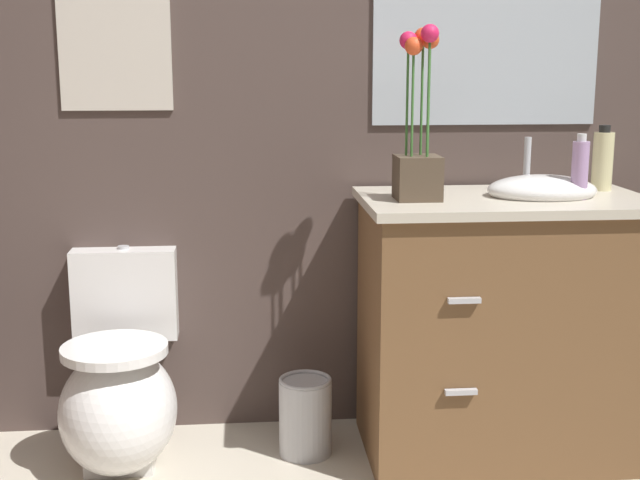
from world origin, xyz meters
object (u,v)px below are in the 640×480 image
(toilet, at_px, (120,393))
(vanity_cabinet, at_px, (501,323))
(flower_vase, at_px, (418,144))
(lotion_bottle, at_px, (603,160))
(wall_poster, at_px, (115,42))
(soap_bottle, at_px, (580,169))
(trash_bin, at_px, (305,415))
(wall_mirror, at_px, (487,23))

(toilet, distance_m, vanity_cabinet, 1.29)
(flower_vase, relative_size, lotion_bottle, 2.45)
(toilet, height_order, vanity_cabinet, vanity_cabinet)
(vanity_cabinet, xyz_separation_m, wall_poster, (-1.28, 0.29, 0.93))
(soap_bottle, xyz_separation_m, trash_bin, (-0.87, 0.10, -0.85))
(toilet, height_order, lotion_bottle, lotion_bottle)
(toilet, height_order, trash_bin, toilet)
(toilet, height_order, soap_bottle, soap_bottle)
(soap_bottle, bearing_deg, toilet, 176.30)
(flower_vase, xyz_separation_m, wall_poster, (-0.97, 0.32, 0.32))
(flower_vase, bearing_deg, soap_bottle, -4.37)
(trash_bin, distance_m, wall_poster, 1.42)
(toilet, relative_size, lotion_bottle, 3.11)
(flower_vase, bearing_deg, vanity_cabinet, 5.76)
(flower_vase, height_order, trash_bin, flower_vase)
(lotion_bottle, bearing_deg, trash_bin, -175.19)
(toilet, distance_m, wall_mirror, 1.78)
(lotion_bottle, distance_m, wall_poster, 1.70)
(toilet, bearing_deg, flower_vase, -3.35)
(flower_vase, distance_m, wall_poster, 1.07)
(soap_bottle, bearing_deg, flower_vase, 175.63)
(vanity_cabinet, relative_size, wall_poster, 2.34)
(toilet, relative_size, wall_mirror, 0.86)
(toilet, relative_size, wall_poster, 1.51)
(soap_bottle, height_order, wall_mirror, wall_mirror)
(soap_bottle, bearing_deg, trash_bin, 173.52)
(soap_bottle, height_order, wall_poster, wall_poster)
(vanity_cabinet, xyz_separation_m, trash_bin, (-0.66, 0.03, -0.32))
(trash_bin, xyz_separation_m, wall_poster, (-0.62, 0.26, 1.25))
(lotion_bottle, bearing_deg, soap_bottle, -129.73)
(wall_mirror, bearing_deg, soap_bottle, -59.36)
(wall_poster, bearing_deg, trash_bin, -23.24)
(vanity_cabinet, relative_size, trash_bin, 3.92)
(vanity_cabinet, height_order, flower_vase, flower_vase)
(vanity_cabinet, distance_m, trash_bin, 0.73)
(soap_bottle, bearing_deg, vanity_cabinet, 161.80)
(lotion_bottle, height_order, wall_mirror, wall_mirror)
(toilet, relative_size, flower_vase, 1.27)
(lotion_bottle, bearing_deg, flower_vase, -167.70)
(toilet, relative_size, trash_bin, 2.54)
(flower_vase, xyz_separation_m, lotion_bottle, (0.67, 0.15, -0.08))
(soap_bottle, xyz_separation_m, wall_mirror, (-0.22, 0.36, 0.47))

